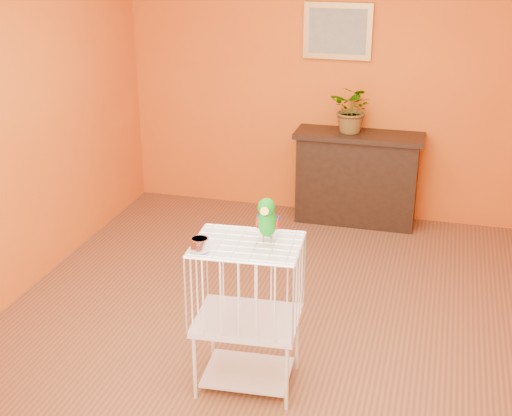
% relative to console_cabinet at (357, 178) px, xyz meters
% --- Properties ---
extents(ground, '(4.50, 4.50, 0.00)m').
position_rel_console_cabinet_xyz_m(ground, '(-0.26, -2.04, -0.44)').
color(ground, brown).
rests_on(ground, ground).
extents(room_shell, '(4.50, 4.50, 4.50)m').
position_rel_console_cabinet_xyz_m(room_shell, '(-0.26, -2.04, 1.15)').
color(room_shell, orange).
rests_on(room_shell, ground).
extents(console_cabinet, '(1.17, 0.42, 0.87)m').
position_rel_console_cabinet_xyz_m(console_cabinet, '(0.00, 0.00, 0.00)').
color(console_cabinet, black).
rests_on(console_cabinet, ground).
extents(potted_plant, '(0.51, 0.54, 0.34)m').
position_rel_console_cabinet_xyz_m(potted_plant, '(-0.07, -0.04, 0.60)').
color(potted_plant, '#26722D').
rests_on(potted_plant, console_cabinet).
extents(framed_picture, '(0.62, 0.04, 0.50)m').
position_rel_console_cabinet_xyz_m(framed_picture, '(-0.26, 0.17, 1.31)').
color(framed_picture, '#BD8C43').
rests_on(framed_picture, room_shell).
extents(birdcage, '(0.64, 0.51, 0.94)m').
position_rel_console_cabinet_xyz_m(birdcage, '(-0.28, -2.76, 0.05)').
color(birdcage, silver).
rests_on(birdcage, ground).
extents(feed_cup, '(0.10, 0.10, 0.07)m').
position_rel_console_cabinet_xyz_m(feed_cup, '(-0.50, -2.93, 0.55)').
color(feed_cup, silver).
rests_on(feed_cup, birdcage).
extents(parrot, '(0.14, 0.25, 0.28)m').
position_rel_console_cabinet_xyz_m(parrot, '(-0.17, -2.71, 0.65)').
color(parrot, '#59544C').
rests_on(parrot, birdcage).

